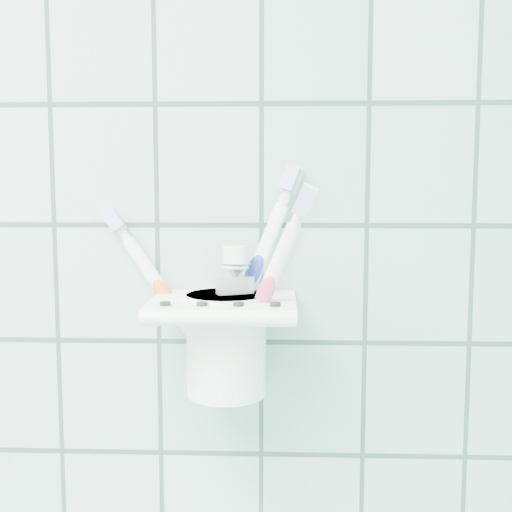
{
  "coord_description": "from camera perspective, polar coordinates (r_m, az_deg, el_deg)",
  "views": [
    {
      "loc": [
        0.7,
        0.6,
        1.4
      ],
      "look_at": [
        0.68,
        1.1,
        1.34
      ],
      "focal_mm": 45.0,
      "sensor_mm": 36.0,
      "label": 1
    }
  ],
  "objects": [
    {
      "name": "toothbrush_orange",
      "position": [
        0.57,
        -2.68,
        -1.48
      ],
      "size": [
        0.07,
        0.06,
        0.19
      ],
      "rotation": [
        0.25,
        0.41,
        -0.08
      ],
      "color": "white",
      "rests_on": "cup"
    },
    {
      "name": "toothbrush_blue",
      "position": [
        0.57,
        -3.97,
        -0.9
      ],
      "size": [
        0.08,
        0.04,
        0.21
      ],
      "rotation": [
        -0.29,
        0.29,
        -0.38
      ],
      "color": "white",
      "rests_on": "cup"
    },
    {
      "name": "toothbrush_pink",
      "position": [
        0.57,
        -2.89,
        -1.79
      ],
      "size": [
        0.1,
        0.04,
        0.18
      ],
      "rotation": [
        -0.27,
        -0.6,
        0.16
      ],
      "color": "white",
      "rests_on": "cup"
    },
    {
      "name": "holder_bracket",
      "position": [
        0.56,
        -2.88,
        -4.65
      ],
      "size": [
        0.13,
        0.1,
        0.04
      ],
      "color": "white",
      "rests_on": "wall_back"
    },
    {
      "name": "toothpaste_tube",
      "position": [
        0.56,
        -2.07,
        -4.43
      ],
      "size": [
        0.04,
        0.04,
        0.12
      ],
      "rotation": [
        -0.02,
        0.03,
        0.41
      ],
      "color": "silver",
      "rests_on": "cup"
    },
    {
      "name": "cup",
      "position": [
        0.57,
        -2.66,
        -7.46
      ],
      "size": [
        0.08,
        0.08,
        0.09
      ],
      "color": "white",
      "rests_on": "holder_bracket"
    }
  ]
}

